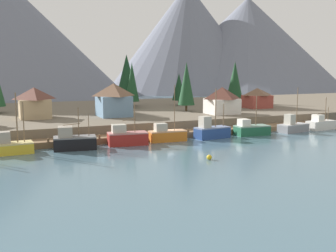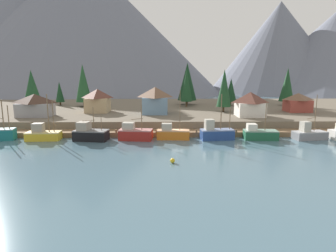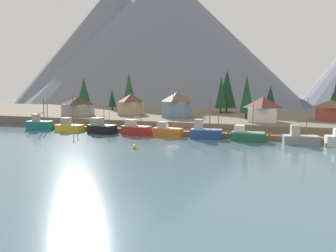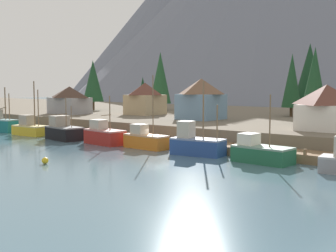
# 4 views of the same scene
# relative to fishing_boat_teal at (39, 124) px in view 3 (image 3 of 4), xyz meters

# --- Properties ---
(ground_plane) EXTENTS (400.00, 400.00, 1.00)m
(ground_plane) POSITION_rel_fishing_boat_teal_xyz_m (34.39, 21.82, -1.84)
(ground_plane) COLOR #476675
(dock) EXTENTS (80.00, 4.00, 1.60)m
(dock) POSITION_rel_fishing_boat_teal_xyz_m (34.39, 3.81, -0.84)
(dock) COLOR brown
(dock) RESTS_ON ground_plane
(shoreline_bank) EXTENTS (400.00, 56.00, 2.50)m
(shoreline_bank) POSITION_rel_fishing_boat_teal_xyz_m (34.39, 33.82, -0.09)
(shoreline_bank) COLOR #665B4C
(shoreline_bank) RESTS_ON ground_plane
(mountain_west_peak) EXTENTS (137.86, 137.86, 84.38)m
(mountain_west_peak) POSITION_rel_fishing_boat_teal_xyz_m (-56.39, 145.62, 40.85)
(mountain_west_peak) COLOR slate
(mountain_west_peak) RESTS_ON ground_plane
(mountain_central_peak) EXTENTS (180.11, 180.11, 87.85)m
(mountain_central_peak) POSITION_rel_fishing_boat_teal_xyz_m (-20.53, 145.72, 42.59)
(mountain_central_peak) COLOR slate
(mountain_central_peak) RESTS_ON ground_plane
(fishing_boat_teal) EXTENTS (6.55, 3.35, 7.77)m
(fishing_boat_teal) POSITION_rel_fishing_boat_teal_xyz_m (0.00, 0.00, 0.00)
(fishing_boat_teal) COLOR #196B70
(fishing_boat_teal) RESTS_ON ground_plane
(fishing_boat_yellow) EXTENTS (6.40, 3.23, 8.78)m
(fishing_boat_yellow) POSITION_rel_fishing_boat_teal_xyz_m (8.69, 0.05, -0.22)
(fishing_boat_yellow) COLOR gold
(fishing_boat_yellow) RESTS_ON ground_plane
(fishing_boat_black) EXTENTS (6.67, 4.09, 6.38)m
(fishing_boat_black) POSITION_rel_fishing_boat_teal_xyz_m (17.77, -0.36, -0.03)
(fishing_boat_black) COLOR black
(fishing_boat_black) RESTS_ON ground_plane
(fishing_boat_red) EXTENTS (6.55, 3.56, 6.75)m
(fishing_boat_red) POSITION_rel_fishing_boat_teal_xyz_m (26.31, -0.09, -0.11)
(fishing_boat_red) COLOR maroon
(fishing_boat_red) RESTS_ON ground_plane
(fishing_boat_orange) EXTENTS (6.38, 2.67, 9.47)m
(fishing_boat_orange) POSITION_rel_fishing_boat_teal_xyz_m (33.52, 0.38, -0.20)
(fishing_boat_orange) COLOR #CC6B1E
(fishing_boat_orange) RESTS_ON ground_plane
(fishing_boat_blue) EXTENTS (6.52, 3.33, 8.72)m
(fishing_boat_blue) POSITION_rel_fishing_boat_teal_xyz_m (41.93, -0.01, -0.03)
(fishing_boat_blue) COLOR navy
(fishing_boat_blue) RESTS_ON ground_plane
(fishing_boat_green) EXTENTS (6.46, 3.41, 7.29)m
(fishing_boat_green) POSITION_rel_fishing_boat_teal_xyz_m (50.37, -0.02, -0.25)
(fishing_boat_green) COLOR #1E5B3D
(fishing_boat_green) RESTS_ON ground_plane
(fishing_boat_grey) EXTENTS (6.61, 3.65, 8.64)m
(fishing_boat_grey) POSITION_rel_fishing_boat_teal_xyz_m (59.96, -0.18, -0.26)
(fishing_boat_grey) COLOR gray
(fishing_boat_grey) RESTS_ON ground_plane
(house_grey) EXTENTS (8.07, 5.43, 5.34)m
(house_grey) POSITION_rel_fishing_boat_teal_xyz_m (1.47, 14.13, 3.90)
(house_grey) COLOR gray
(house_grey) RESTS_ON shoreline_bank
(house_tan) EXTENTS (6.03, 6.57, 6.06)m
(house_tan) POSITION_rel_fishing_boat_teal_xyz_m (14.54, 21.74, 4.27)
(house_tan) COLOR tan
(house_tan) RESTS_ON shoreline_bank
(house_white) EXTENTS (6.51, 5.93, 5.79)m
(house_white) POSITION_rel_fishing_boat_teal_xyz_m (52.33, 13.50, 4.13)
(house_white) COLOR silver
(house_white) RESTS_ON shoreline_bank
(house_blue) EXTENTS (6.51, 6.74, 6.74)m
(house_blue) POSITION_rel_fishing_boat_teal_xyz_m (29.70, 18.60, 4.61)
(house_blue) COLOR #6689A8
(house_blue) RESTS_ON shoreline_bank
(house_red) EXTENTS (6.29, 5.56, 4.95)m
(house_red) POSITION_rel_fishing_boat_teal_xyz_m (67.47, 21.72, 3.70)
(house_red) COLOR #9E4238
(house_red) RESTS_ON shoreline_bank
(conifer_near_left) EXTENTS (4.63, 4.63, 11.03)m
(conifer_near_left) POSITION_rel_fishing_boat_teal_xyz_m (-3.82, 25.10, 7.64)
(conifer_near_left) COLOR #4C3823
(conifer_near_left) RESTS_ON shoreline_bank
(conifer_near_right) EXTENTS (3.82, 3.82, 11.19)m
(conifer_near_right) POSITION_rel_fishing_boat_teal_xyz_m (47.67, 21.44, 7.47)
(conifer_near_right) COLOR #4C3823
(conifer_near_right) RESTS_ON shoreline_bank
(conifer_mid_left) EXTENTS (3.50, 3.50, 11.24)m
(conifer_mid_left) POSITION_rel_fishing_boat_teal_xyz_m (38.81, 33.69, 7.60)
(conifer_mid_left) COLOR #4C3823
(conifer_mid_left) RESTS_ON shoreline_bank
(conifer_mid_right) EXTENTS (3.65, 3.65, 8.50)m
(conifer_mid_right) POSITION_rel_fishing_boat_teal_xyz_m (52.99, 36.60, 6.07)
(conifer_mid_right) COLOR #4C3823
(conifer_mid_right) RESTS_ON shoreline_bank
(conifer_back_left) EXTENTS (4.80, 4.80, 12.88)m
(conifer_back_left) POSITION_rel_fishing_boat_teal_xyz_m (7.38, 34.91, 8.33)
(conifer_back_left) COLOR #4C3823
(conifer_back_left) RESTS_ON shoreline_bank
(conifer_centre) EXTENTS (2.78, 2.78, 7.51)m
(conifer_centre) POSITION_rel_fishing_boat_teal_xyz_m (-1.18, 38.57, 5.43)
(conifer_centre) COLOR #4C3823
(conifer_centre) RESTS_ON shoreline_bank
(conifer_far_left) EXTENTS (6.10, 6.10, 13.41)m
(conifer_far_left) POSITION_rel_fishing_boat_teal_xyz_m (39.51, 39.94, 8.60)
(conifer_far_left) COLOR #4C3823
(conifer_far_left) RESTS_ON shoreline_bank
(channel_buoy) EXTENTS (0.70, 0.70, 0.70)m
(channel_buoy) POSITION_rel_fishing_boat_teal_xyz_m (33.08, -14.92, -0.99)
(channel_buoy) COLOR gold
(channel_buoy) RESTS_ON ground_plane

